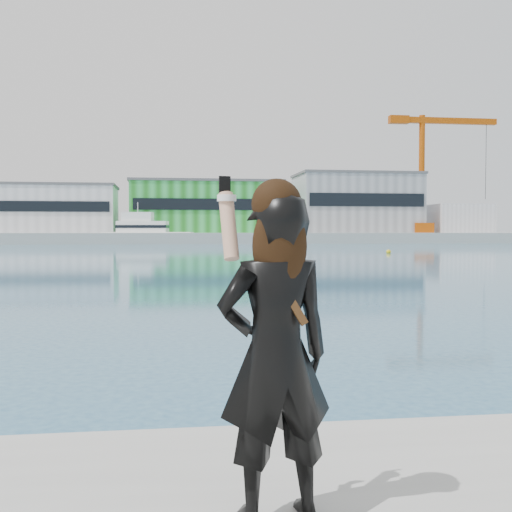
# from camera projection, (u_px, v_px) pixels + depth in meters

# --- Properties ---
(far_quay) EXTENTS (320.00, 40.00, 2.00)m
(far_quay) POSITION_uv_depth(u_px,v_px,m) (166.00, 238.00, 132.49)
(far_quay) COLOR #9E9E99
(far_quay) RESTS_ON ground
(warehouse_white) EXTENTS (24.48, 15.35, 9.50)m
(warehouse_white) POSITION_uv_depth(u_px,v_px,m) (54.00, 209.00, 127.18)
(warehouse_white) COLOR silver
(warehouse_white) RESTS_ON far_quay
(warehouse_green) EXTENTS (30.60, 16.36, 10.50)m
(warehouse_green) POSITION_uv_depth(u_px,v_px,m) (205.00, 207.00, 131.38)
(warehouse_green) COLOR #228824
(warehouse_green) RESTS_ON far_quay
(warehouse_grey_right) EXTENTS (25.50, 15.35, 12.50)m
(warehouse_grey_right) POSITION_uv_depth(u_px,v_px,m) (356.00, 203.00, 135.84)
(warehouse_grey_right) COLOR gray
(warehouse_grey_right) RESTS_ON far_quay
(ancillary_shed) EXTENTS (12.00, 10.00, 6.00)m
(ancillary_shed) POSITION_uv_depth(u_px,v_px,m) (458.00, 219.00, 137.10)
(ancillary_shed) COLOR silver
(ancillary_shed) RESTS_ON far_quay
(dock_crane) EXTENTS (23.00, 4.00, 24.00)m
(dock_crane) POSITION_uv_depth(u_px,v_px,m) (427.00, 169.00, 131.52)
(dock_crane) COLOR #BF4D0B
(dock_crane) RESTS_ON far_quay
(flagpole_right) EXTENTS (1.28, 0.16, 8.00)m
(flagpole_right) POSITION_uv_depth(u_px,v_px,m) (279.00, 210.00, 126.48)
(flagpole_right) COLOR silver
(flagpole_right) RESTS_ON far_quay
(motor_yacht) EXTENTS (16.74, 7.18, 7.56)m
(motor_yacht) POSITION_uv_depth(u_px,v_px,m) (145.00, 232.00, 116.71)
(motor_yacht) COLOR white
(motor_yacht) RESTS_ON ground
(buoy_near) EXTENTS (0.50, 0.50, 0.50)m
(buoy_near) POSITION_uv_depth(u_px,v_px,m) (389.00, 253.00, 66.49)
(buoy_near) COLOR #E2BB0B
(buoy_near) RESTS_ON ground
(woman) EXTENTS (0.67, 0.50, 1.78)m
(woman) POSITION_uv_depth(u_px,v_px,m) (275.00, 346.00, 3.31)
(woman) COLOR black
(woman) RESTS_ON near_quay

